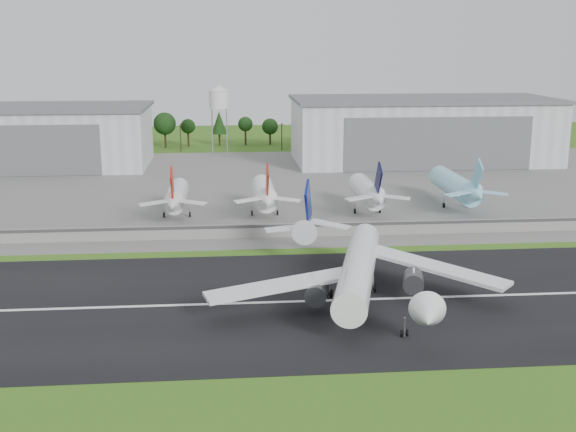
{
  "coord_description": "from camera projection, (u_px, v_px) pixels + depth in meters",
  "views": [
    {
      "loc": [
        -2.84,
        -114.26,
        46.47
      ],
      "look_at": [
        10.7,
        40.0,
        9.0
      ],
      "focal_mm": 45.0,
      "sensor_mm": 36.0,
      "label": 1
    }
  ],
  "objects": [
    {
      "name": "hangar_east",
      "position": [
        422.0,
        130.0,
        284.89
      ],
      "size": [
        102.0,
        47.0,
        25.2
      ],
      "color": "silver",
      "rests_on": "ground"
    },
    {
      "name": "treeline",
      "position": [
        231.0,
        146.0,
        329.97
      ],
      "size": [
        320.0,
        16.0,
        22.0
      ],
      "primitive_type": null,
      "color": "black",
      "rests_on": "ground"
    },
    {
      "name": "apron",
      "position": [
        235.0,
        186.0,
        237.98
      ],
      "size": [
        320.0,
        150.0,
        0.1
      ],
      "primitive_type": "cube",
      "color": "slate",
      "rests_on": "ground"
    },
    {
      "name": "parked_jet_red_b",
      "position": [
        265.0,
        194.0,
        195.12
      ],
      "size": [
        7.36,
        31.29,
        16.8
      ],
      "color": "white",
      "rests_on": "ground"
    },
    {
      "name": "parked_jet_skyblue",
      "position": [
        458.0,
        187.0,
        204.65
      ],
      "size": [
        7.36,
        37.29,
        17.02
      ],
      "color": "#93DFFF",
      "rests_on": "ground"
    },
    {
      "name": "water_tower",
      "position": [
        219.0,
        97.0,
        294.73
      ],
      "size": [
        8.4,
        8.4,
        29.4
      ],
      "color": "#99999E",
      "rests_on": "ground"
    },
    {
      "name": "runway",
      "position": [
        244.0,
        303.0,
        131.48
      ],
      "size": [
        320.0,
        60.0,
        0.1
      ],
      "primitive_type": "cube",
      "color": "black",
      "rests_on": "ground"
    },
    {
      "name": "parked_jet_red_a",
      "position": [
        176.0,
        197.0,
        193.11
      ],
      "size": [
        7.36,
        31.29,
        16.5
      ],
      "color": "silver",
      "rests_on": "ground"
    },
    {
      "name": "blast_fence",
      "position": [
        239.0,
        231.0,
        174.62
      ],
      "size": [
        240.0,
        0.61,
        3.5
      ],
      "color": "gray",
      "rests_on": "ground"
    },
    {
      "name": "hangar_west",
      "position": [
        20.0,
        137.0,
        271.95
      ],
      "size": [
        97.0,
        44.0,
        23.2
      ],
      "color": "silver",
      "rests_on": "ground"
    },
    {
      "name": "parked_jet_navy",
      "position": [
        369.0,
        192.0,
        197.55
      ],
      "size": [
        7.36,
        31.29,
        16.8
      ],
      "color": "white",
      "rests_on": "ground"
    },
    {
      "name": "runway_centerline",
      "position": [
        244.0,
        303.0,
        131.46
      ],
      "size": [
        220.0,
        1.0,
        0.02
      ],
      "primitive_type": "cube",
      "color": "white",
      "rests_on": "runway"
    },
    {
      "name": "utility_poles",
      "position": [
        232.0,
        151.0,
        315.45
      ],
      "size": [
        230.0,
        3.0,
        12.0
      ],
      "primitive_type": null,
      "color": "black",
      "rests_on": "ground"
    },
    {
      "name": "main_airliner",
      "position": [
        359.0,
        276.0,
        131.72
      ],
      "size": [
        55.53,
        58.58,
        18.17
      ],
      "rotation": [
        0.0,
        0.0,
        2.89
      ],
      "color": "white",
      "rests_on": "runway"
    },
    {
      "name": "ground",
      "position": [
        246.0,
        324.0,
        121.81
      ],
      "size": [
        600.0,
        600.0,
        0.0
      ],
      "primitive_type": "plane",
      "color": "#2E5815",
      "rests_on": "ground"
    }
  ]
}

